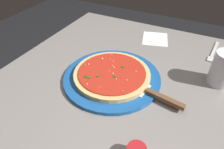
{
  "coord_description": "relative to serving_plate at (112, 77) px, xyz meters",
  "views": [
    {
      "loc": [
        -0.53,
        -0.22,
        1.23
      ],
      "look_at": [
        -0.02,
        0.03,
        0.77
      ],
      "focal_mm": 32.12,
      "sensor_mm": 36.0,
      "label": 1
    }
  ],
  "objects": [
    {
      "name": "serving_plate",
      "position": [
        0.0,
        0.0,
        0.0
      ],
      "size": [
        0.35,
        0.35,
        0.01
      ],
      "primitive_type": "cylinder",
      "color": "#195199",
      "rests_on": "restaurant_table"
    },
    {
      "name": "cup_tall_drink",
      "position": [
        0.15,
        -0.35,
        0.06
      ],
      "size": [
        0.08,
        0.08,
        0.12
      ],
      "primitive_type": "cylinder",
      "color": "silver",
      "rests_on": "restaurant_table"
    },
    {
      "name": "fork",
      "position": [
        0.36,
        -0.32,
        -0.0
      ],
      "size": [
        0.19,
        0.03,
        0.0
      ],
      "color": "silver",
      "rests_on": "restaurant_table"
    },
    {
      "name": "restaurant_table",
      "position": [
        0.02,
        -0.03,
        -0.14
      ],
      "size": [
        0.97,
        0.9,
        0.75
      ],
      "color": "black",
      "rests_on": "ground_plane"
    },
    {
      "name": "napkin_folded_right",
      "position": [
        0.36,
        -0.05,
        -0.01
      ],
      "size": [
        0.16,
        0.15,
        0.0
      ],
      "primitive_type": "cube",
      "rotation": [
        0.0,
        0.0,
        0.27
      ],
      "color": "white",
      "rests_on": "restaurant_table"
    },
    {
      "name": "pizza_server",
      "position": [
        -0.03,
        -0.16,
        0.01
      ],
      "size": [
        0.08,
        0.22,
        0.01
      ],
      "color": "silver",
      "rests_on": "serving_plate"
    },
    {
      "name": "pizza",
      "position": [
        -0.0,
        0.0,
        0.02
      ],
      "size": [
        0.28,
        0.28,
        0.02
      ],
      "color": "#DBB26B",
      "rests_on": "serving_plate"
    }
  ]
}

